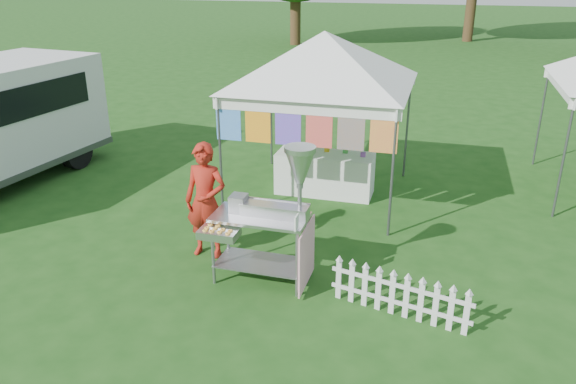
% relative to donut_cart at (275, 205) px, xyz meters
% --- Properties ---
extents(ground, '(120.00, 120.00, 0.00)m').
position_rel_donut_cart_xyz_m(ground, '(-0.09, -0.22, -1.15)').
color(ground, '#1A4714').
rests_on(ground, ground).
extents(canopy_main, '(4.24, 4.24, 3.45)m').
position_rel_donut_cart_xyz_m(canopy_main, '(-0.09, 3.27, 1.84)').
color(canopy_main, '#59595E').
rests_on(canopy_main, ground).
extents(donut_cart, '(1.41, 0.95, 1.95)m').
position_rel_donut_cart_xyz_m(donut_cart, '(0.00, 0.00, 0.00)').
color(donut_cart, gray).
rests_on(donut_cart, ground).
extents(vendor, '(0.64, 0.43, 1.73)m').
position_rel_donut_cart_xyz_m(vendor, '(-1.20, 0.50, -0.28)').
color(vendor, '#A51F14').
rests_on(vendor, ground).
extents(picket_fence, '(1.76, 0.44, 0.56)m').
position_rel_donut_cart_xyz_m(picket_fence, '(1.69, -0.35, -0.86)').
color(picket_fence, silver).
rests_on(picket_fence, ground).
extents(display_table, '(1.80, 0.70, 0.78)m').
position_rel_donut_cart_xyz_m(display_table, '(-0.04, 3.36, -0.76)').
color(display_table, white).
rests_on(display_table, ground).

